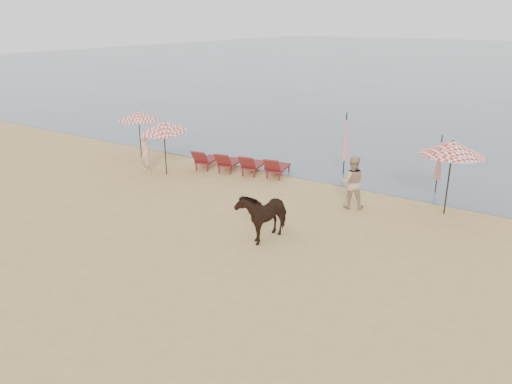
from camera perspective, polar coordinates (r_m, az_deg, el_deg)
ground at (r=12.59m, az=-12.88°, el=-11.11°), size 120.00×120.00×0.00m
lounger_cluster_left at (r=21.15m, az=-1.82°, el=3.33°), size 4.17×2.41×0.62m
umbrella_open_left_a at (r=23.96m, az=-13.30°, el=8.48°), size 1.91×1.91×2.17m
umbrella_open_left_b at (r=20.90m, az=-10.51°, el=7.37°), size 1.85×1.89×2.36m
umbrella_open_right at (r=17.36m, az=21.56°, el=4.72°), size 2.08×2.08×2.54m
umbrella_closed_left at (r=20.95m, az=10.19°, el=6.22°), size 0.32×0.32×2.63m
umbrella_closed_right at (r=19.59m, az=20.23°, el=3.68°), size 0.27×0.27×2.24m
cow at (r=14.85m, az=0.84°, el=-2.47°), size 0.96×1.85×1.51m
beachgoer_left at (r=21.55m, az=-12.50°, el=4.34°), size 0.70×0.55×1.70m
beachgoer_right_a at (r=17.40m, az=10.93°, el=1.10°), size 1.11×1.02×1.85m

